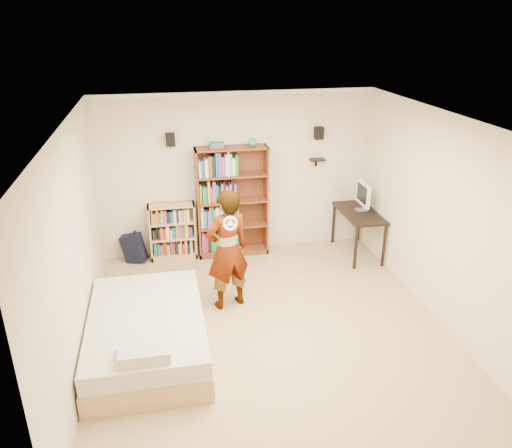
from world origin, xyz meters
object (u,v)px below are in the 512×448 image
(low_bookshelf, at_px, (173,231))
(person, at_px, (227,250))
(tall_bookshelf, at_px, (232,202))
(daybed, at_px, (147,328))
(computer_desk, at_px, (358,233))

(low_bookshelf, distance_m, person, 1.84)
(tall_bookshelf, distance_m, person, 1.67)
(low_bookshelf, xyz_separation_m, daybed, (-0.43, -2.49, -0.16))
(tall_bookshelf, relative_size, daybed, 0.88)
(daybed, relative_size, person, 1.24)
(computer_desk, bearing_deg, low_bookshelf, 171.27)
(low_bookshelf, bearing_deg, daybed, -99.79)
(tall_bookshelf, relative_size, computer_desk, 1.65)
(low_bookshelf, relative_size, person, 0.55)
(tall_bookshelf, bearing_deg, person, -101.15)
(low_bookshelf, bearing_deg, person, -67.74)
(person, bearing_deg, low_bookshelf, -86.02)
(computer_desk, height_order, daybed, computer_desk)
(daybed, distance_m, person, 1.49)
(low_bookshelf, height_order, daybed, low_bookshelf)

